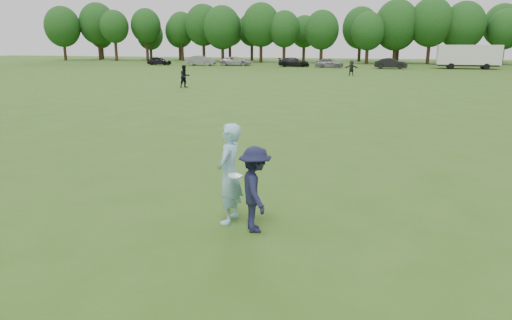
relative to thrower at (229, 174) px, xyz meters
The scene contains 14 objects.
ground 1.49m from the thrower, 22.11° to the right, with size 200.00×200.00×0.00m, color #325818.
thrower is the anchor object (origin of this frame).
defender 0.70m from the thrower, 24.82° to the right, with size 1.07×0.62×1.66m, color #191B38.
player_far_a 28.76m from the thrower, 116.17° to the left, with size 0.87×0.68×1.78m, color black.
player_far_d 43.76m from the thrower, 91.21° to the left, with size 1.48×0.47×1.60m, color black.
car_a 67.65m from the thrower, 118.61° to the left, with size 1.54×3.83×1.30m, color black.
car_b 64.69m from the thrower, 113.01° to the left, with size 1.61×4.61×1.52m, color slate.
car_c 64.20m from the thrower, 108.13° to the left, with size 2.28×4.95×1.37m, color silver.
car_d 60.93m from the thrower, 100.01° to the left, with size 1.88×4.63×1.34m, color black.
car_e 59.16m from the thrower, 95.04° to the left, with size 1.61×4.01×1.37m, color gray.
car_f 58.48m from the thrower, 86.74° to the left, with size 1.52×4.36×1.43m, color black.
disc_in_play 0.40m from the thrower, 55.00° to the right, with size 0.32×0.32×0.06m.
cargo_trailer 62.36m from the thrower, 77.61° to the left, with size 9.00×2.75×3.20m.
treeline 76.76m from the thrower, 87.14° to the left, with size 130.35×18.39×11.74m.
Camera 1 is at (1.85, -7.77, 3.53)m, focal length 32.00 mm.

